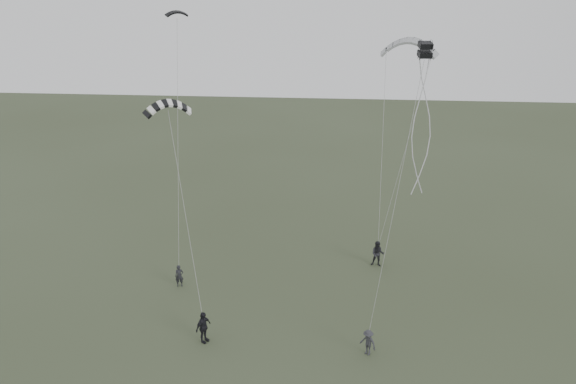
# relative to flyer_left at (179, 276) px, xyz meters

# --- Properties ---
(ground) EXTENTS (140.00, 140.00, 0.00)m
(ground) POSITION_rel_flyer_left_xyz_m (6.33, -4.80, -0.75)
(ground) COLOR #384029
(ground) RESTS_ON ground
(flyer_left) EXTENTS (0.62, 0.49, 1.50)m
(flyer_left) POSITION_rel_flyer_left_xyz_m (0.00, 0.00, 0.00)
(flyer_left) COLOR black
(flyer_left) RESTS_ON ground
(flyer_right) EXTENTS (1.01, 0.84, 1.87)m
(flyer_right) POSITION_rel_flyer_left_xyz_m (13.18, 4.07, 0.18)
(flyer_right) COLOR black
(flyer_right) RESTS_ON ground
(flyer_center) EXTENTS (0.95, 1.19, 1.88)m
(flyer_center) POSITION_rel_flyer_left_xyz_m (3.02, -5.90, 0.19)
(flyer_center) COLOR black
(flyer_center) RESTS_ON ground
(flyer_far) EXTENTS (1.11, 1.02, 1.50)m
(flyer_far) POSITION_rel_flyer_left_xyz_m (12.08, -6.20, -0.00)
(flyer_far) COLOR #2E2E33
(flyer_far) RESTS_ON ground
(kite_dark_small) EXTENTS (1.52, 1.25, 0.58)m
(kite_dark_small) POSITION_rel_flyer_left_xyz_m (-0.69, 5.88, 16.31)
(kite_dark_small) COLOR black
(kite_dark_small) RESTS_ON flyer_left
(kite_pale_large) EXTENTS (4.14, 2.38, 1.80)m
(kite_pale_large) POSITION_rel_flyer_left_xyz_m (14.81, 8.42, 14.37)
(kite_pale_large) COLOR #97999C
(kite_pale_large) RESTS_ON flyer_right
(kite_striped) EXTENTS (2.75, 2.15, 1.23)m
(kite_striped) POSITION_rel_flyer_left_xyz_m (0.62, -1.70, 11.84)
(kite_striped) COLOR black
(kite_striped) RESTS_ON flyer_center
(kite_box) EXTENTS (0.74, 0.84, 0.82)m
(kite_box) POSITION_rel_flyer_left_xyz_m (14.35, -2.43, 14.96)
(kite_box) COLOR black
(kite_box) RESTS_ON flyer_far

